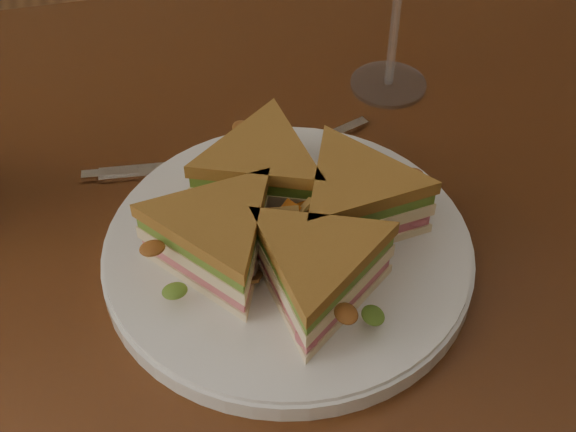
{
  "coord_description": "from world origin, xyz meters",
  "views": [
    {
      "loc": [
        -0.08,
        -0.46,
        1.24
      ],
      "look_at": [
        0.01,
        -0.04,
        0.8
      ],
      "focal_mm": 50.0,
      "sensor_mm": 36.0,
      "label": 1
    }
  ],
  "objects_px": {
    "table": "(262,299)",
    "plate": "(288,253)",
    "knife": "(195,168)",
    "spoon": "(243,173)",
    "sandwich_wedges": "(288,221)"
  },
  "relations": [
    {
      "from": "knife",
      "to": "sandwich_wedges",
      "type": "bearing_deg",
      "value": -59.79
    },
    {
      "from": "plate",
      "to": "spoon",
      "type": "height_order",
      "value": "plate"
    },
    {
      "from": "knife",
      "to": "plate",
      "type": "bearing_deg",
      "value": -59.79
    },
    {
      "from": "table",
      "to": "sandwich_wedges",
      "type": "height_order",
      "value": "sandwich_wedges"
    },
    {
      "from": "plate",
      "to": "sandwich_wedges",
      "type": "distance_m",
      "value": 0.04
    },
    {
      "from": "table",
      "to": "knife",
      "type": "xyz_separation_m",
      "value": [
        -0.04,
        0.08,
        0.1
      ]
    },
    {
      "from": "table",
      "to": "spoon",
      "type": "height_order",
      "value": "spoon"
    },
    {
      "from": "spoon",
      "to": "knife",
      "type": "height_order",
      "value": "spoon"
    },
    {
      "from": "table",
      "to": "plate",
      "type": "distance_m",
      "value": 0.12
    },
    {
      "from": "table",
      "to": "knife",
      "type": "bearing_deg",
      "value": 117.52
    },
    {
      "from": "spoon",
      "to": "knife",
      "type": "distance_m",
      "value": 0.04
    },
    {
      "from": "spoon",
      "to": "plate",
      "type": "bearing_deg",
      "value": -101.15
    },
    {
      "from": "table",
      "to": "spoon",
      "type": "distance_m",
      "value": 0.12
    },
    {
      "from": "sandwich_wedges",
      "to": "spoon",
      "type": "distance_m",
      "value": 0.11
    },
    {
      "from": "plate",
      "to": "spoon",
      "type": "distance_m",
      "value": 0.11
    }
  ]
}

